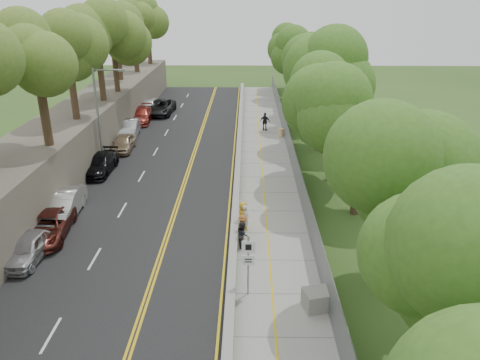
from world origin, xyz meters
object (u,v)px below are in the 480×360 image
Objects in this scene: car_2 at (47,226)px; signpost at (248,259)px; person_far at (265,122)px; construction_barrel at (281,133)px; car_0 at (29,247)px; streetlight at (101,112)px; car_1 at (63,206)px; painter_0 at (243,216)px; concrete_block at (319,299)px.

signpost is at bearing -30.76° from car_2.
person_far is (1.75, 27.91, -0.99)m from signpost.
construction_barrel is 0.16× the size of car_2.
signpost is 12.08m from car_0.
streetlight is 12.27m from car_2.
person_far reaches higher than car_1.
painter_0 is at bearing -0.57° from car_2.
car_0 is (-0.14, -14.07, -3.89)m from streetlight.
concrete_block is 17.28m from car_1.
streetlight is 15.84m from painter_0.
concrete_block is 0.26× the size of car_1.
painter_0 reaches higher than car_0.
painter_0 is (-3.48, 7.44, 0.45)m from concrete_block.
signpost is 1.72× the size of painter_0.
concrete_block is 0.26× the size of car_2.
car_0 is 11.88m from painter_0.
car_0 reaches higher than construction_barrel.
person_far is at bearing 64.96° from car_0.
car_1 reaches higher than concrete_block.
concrete_block is at bearing -170.02° from painter_0.
car_0 is at bearing 165.16° from concrete_block.
signpost is 0.61× the size of car_1.
car_0 is at bearing -123.21° from construction_barrel.
signpost is at bearing -37.56° from car_1.
concrete_block is at bearing -11.66° from car_0.
painter_0 is at bearing 102.56° from person_far.
signpost is (11.51, -17.02, -2.68)m from streetlight.
car_2 is at bearing -90.68° from streetlight.
car_1 is at bearing 149.13° from concrete_block.
car_2 is 2.84× the size of painter_0.
concrete_block is (3.18, -0.98, -1.47)m from signpost.
construction_barrel is at bearing 82.79° from signpost.
construction_barrel is 0.16× the size of car_1.
car_0 is 0.81× the size of car_1.
streetlight is 6.00× the size of concrete_block.
construction_barrel is (14.76, 8.69, -4.18)m from streetlight.
concrete_block is 8.22m from painter_0.
painter_0 is at bearing -100.45° from construction_barrel.
car_2 is (-14.83, 6.36, 0.26)m from concrete_block.
signpost is 6.54m from painter_0.
signpost is at bearing 104.43° from person_far.
streetlight is 17.55m from person_far.
person_far is (-1.43, 28.90, 0.48)m from concrete_block.
concrete_block is (-0.07, -26.69, 0.03)m from construction_barrel.
signpost reaches higher than person_far.
signpost is 1.68× the size of person_far.
car_0 is 2.30× the size of painter_0.
person_far is (13.40, 22.54, 0.22)m from car_2.
car_2 is (-0.14, -11.64, -3.89)m from streetlight.
painter_0 is (11.35, 1.07, 0.20)m from car_2.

